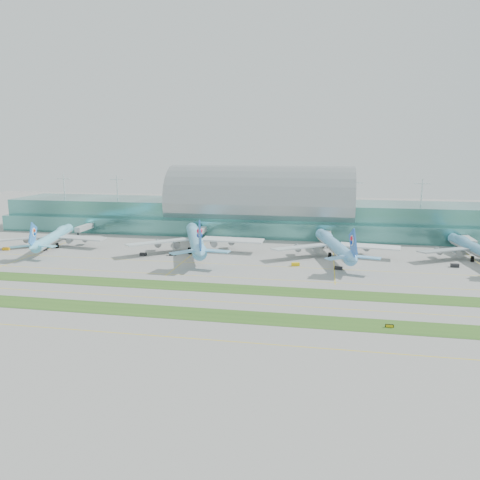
% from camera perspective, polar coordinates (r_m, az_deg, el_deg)
% --- Properties ---
extents(ground, '(700.00, 700.00, 0.00)m').
position_cam_1_polar(ground, '(186.33, -3.06, -6.03)').
color(ground, gray).
rests_on(ground, ground).
extents(terminal, '(340.00, 69.10, 36.00)m').
position_cam_1_polar(terminal, '(307.28, 2.48, 3.65)').
color(terminal, '#3D7A75').
rests_on(terminal, ground).
extents(grass_strip_near, '(420.00, 12.00, 0.08)m').
position_cam_1_polar(grass_strip_near, '(160.69, -5.39, -8.95)').
color(grass_strip_near, '#2D591E').
rests_on(grass_strip_near, ground).
extents(grass_strip_far, '(420.00, 12.00, 0.08)m').
position_cam_1_polar(grass_strip_far, '(188.17, -2.92, -5.84)').
color(grass_strip_far, '#2D591E').
rests_on(grass_strip_far, ground).
extents(taxiline_a, '(420.00, 0.35, 0.01)m').
position_cam_1_polar(taxiline_a, '(142.95, -7.60, -11.69)').
color(taxiline_a, yellow).
rests_on(taxiline_a, ground).
extents(taxiline_b, '(420.00, 0.35, 0.01)m').
position_cam_1_polar(taxiline_b, '(173.42, -4.13, -7.39)').
color(taxiline_b, yellow).
rests_on(taxiline_b, ground).
extents(taxiline_c, '(420.00, 0.35, 0.01)m').
position_cam_1_polar(taxiline_c, '(203.13, -1.88, -4.53)').
color(taxiline_c, yellow).
rests_on(taxiline_c, ground).
extents(taxiline_d, '(420.00, 0.35, 0.01)m').
position_cam_1_polar(taxiline_d, '(223.92, -0.69, -3.01)').
color(taxiline_d, yellow).
rests_on(taxiline_d, ground).
extents(airliner_a, '(58.78, 67.83, 18.91)m').
position_cam_1_polar(airliner_a, '(282.30, -21.73, 0.41)').
color(airliner_a, '#6ED3F2').
rests_on(airliner_a, ground).
extents(airliner_b, '(69.51, 80.84, 22.97)m').
position_cam_1_polar(airliner_b, '(250.89, -5.47, 0.18)').
color(airliner_b, '#6BBEEB').
rests_on(airliner_b, ground).
extents(airliner_c, '(64.46, 74.31, 20.68)m').
position_cam_1_polar(airliner_c, '(243.30, 11.37, -0.52)').
color(airliner_c, '#6DB8F0').
rests_on(airliner_c, ground).
extents(airliner_d, '(59.75, 68.36, 18.83)m').
position_cam_1_polar(airliner_d, '(259.63, 26.76, -0.92)').
color(airliner_d, '#5B9FC9').
rests_on(airliner_d, ground).
extents(gse_a, '(3.80, 2.24, 1.53)m').
position_cam_1_polar(gse_a, '(284.11, -26.62, -0.97)').
color(gse_a, orange).
rests_on(gse_a, ground).
extents(gse_b, '(4.59, 2.88, 1.46)m').
position_cam_1_polar(gse_b, '(275.20, -22.87, -1.03)').
color(gse_b, black).
rests_on(gse_b, ground).
extents(gse_c, '(3.51, 2.01, 1.48)m').
position_cam_1_polar(gse_c, '(246.75, -11.72, -1.71)').
color(gse_c, black).
rests_on(gse_c, ground).
extents(gse_d, '(4.03, 2.77, 1.84)m').
position_cam_1_polar(gse_d, '(244.86, -8.18, -1.64)').
color(gse_d, black).
rests_on(gse_d, ground).
extents(gse_e, '(4.08, 2.56, 1.51)m').
position_cam_1_polar(gse_e, '(222.89, 6.78, -2.96)').
color(gse_e, yellow).
rests_on(gse_e, ground).
extents(gse_f, '(3.75, 2.35, 1.44)m').
position_cam_1_polar(gse_f, '(219.48, 11.91, -3.37)').
color(gse_f, black).
rests_on(gse_f, ground).
extents(gse_g, '(3.77, 2.13, 1.62)m').
position_cam_1_polar(gse_g, '(241.08, 24.72, -2.83)').
color(gse_g, black).
rests_on(gse_g, ground).
extents(taxiway_sign_east, '(2.66, 0.35, 1.12)m').
position_cam_1_polar(taxiway_sign_east, '(155.72, 17.76, -9.95)').
color(taxiway_sign_east, black).
rests_on(taxiway_sign_east, ground).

